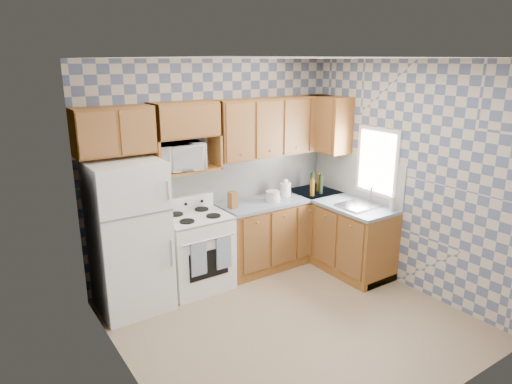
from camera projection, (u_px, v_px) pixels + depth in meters
The scene contains 30 objects.
floor at pixel (291, 321), 4.87m from camera, with size 3.40×3.40×0.00m, color #867056.
back_wall at pixel (215, 169), 5.76m from camera, with size 3.40×0.02×2.70m, color slate.
right_wall at pixel (407, 177), 5.40m from camera, with size 0.02×3.20×2.70m, color slate.
backsplash_back at pixel (242, 177), 6.01m from camera, with size 2.60×0.01×0.56m, color silver.
backsplash_right at pixel (356, 176), 6.07m from camera, with size 0.01×1.60×0.56m, color silver.
refrigerator at pixel (129, 237), 4.94m from camera, with size 0.75×0.70×1.68m, color white.
stove_body at pixel (196, 252), 5.50m from camera, with size 0.76×0.65×0.90m, color white.
cooktop at pixel (195, 217), 5.38m from camera, with size 0.76×0.65×0.03m, color silver.
backguard at pixel (184, 203), 5.57m from camera, with size 0.76×0.08×0.17m, color white.
dish_towel_left at pixel (199, 259), 5.13m from camera, with size 0.19×0.03×0.40m, color navy.
dish_towel_right at pixel (224, 252), 5.31m from camera, with size 0.19×0.03×0.40m, color navy.
base_cabinets_back at pixel (281, 231), 6.22m from camera, with size 1.75×0.60×0.88m, color brown.
base_cabinets_right at pixel (337, 233), 6.13m from camera, with size 0.60×1.60×0.88m, color brown.
countertop_back at pixel (281, 199), 6.09m from camera, with size 1.77×0.63×0.04m, color slate.
countertop_right at pixel (338, 201), 6.00m from camera, with size 0.63×1.60×0.04m, color slate.
upper_cabinets_back at pixel (276, 126), 5.93m from camera, with size 1.75×0.33×0.74m, color brown.
upper_cabinets_fridge at pixel (113, 131), 4.77m from camera, with size 0.82×0.33×0.50m, color brown.
upper_cabinets_right at pixel (326, 124), 6.17m from camera, with size 0.33×0.70×0.74m, color brown.
microwave_shelf at pixel (187, 170), 5.35m from camera, with size 0.80×0.33×0.03m, color brown.
microwave at pixel (178, 156), 5.28m from camera, with size 0.56×0.38×0.31m, color white.
sink at pixel (358, 206), 5.72m from camera, with size 0.48×0.40×0.03m, color #B7B7BC.
window at pixel (377, 162), 5.72m from camera, with size 0.02×0.66×0.86m, color silver.
bottle_0 at pixel (312, 184), 6.21m from camera, with size 0.06×0.06×0.28m, color black.
bottle_1 at pixel (321, 184), 6.22m from camera, with size 0.06×0.06×0.26m, color black.
bottle_2 at pixel (319, 183), 6.33m from camera, with size 0.06×0.06×0.24m, color #5A3D0D.
bottle_3 at pixel (312, 188), 6.12m from camera, with size 0.06×0.06×0.22m, color #5A3D0D.
knife_block at pixel (233, 200), 5.61m from camera, with size 0.09×0.09×0.21m, color brown.
electric_kettle at pixel (286, 189), 6.13m from camera, with size 0.14×0.14×0.18m, color white.
food_containers at pixel (273, 196), 5.90m from camera, with size 0.20×0.20×0.13m, color beige, non-canonical shape.
soap_bottle at pixel (392, 204), 5.53m from camera, with size 0.06×0.06×0.17m, color beige.
Camera 1 is at (-2.71, -3.34, 2.69)m, focal length 32.00 mm.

